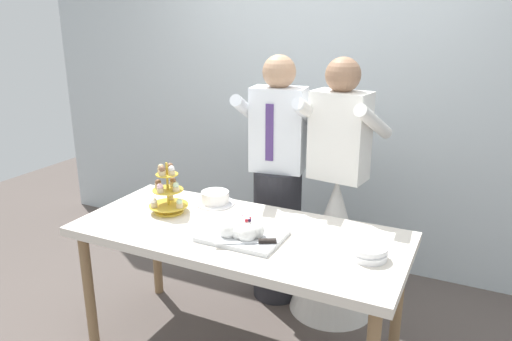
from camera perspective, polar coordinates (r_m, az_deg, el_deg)
name	(u,v)px	position (r m, az deg, el deg)	size (l,w,h in m)	color
rear_wall	(326,77)	(3.75, 8.15, 10.83)	(5.20, 0.10, 2.90)	silver
dessert_table	(239,242)	(2.69, -2.03, -8.41)	(1.80, 0.80, 0.78)	silver
cupcake_stand	(168,192)	(2.89, -10.30, -2.50)	(0.23, 0.23, 0.31)	gold
main_cake_tray	(243,230)	(2.55, -1.57, -7.03)	(0.42, 0.33, 0.13)	silver
plate_stack	(369,252)	(2.41, 13.08, -9.28)	(0.18, 0.18, 0.07)	white
round_cake	(215,198)	(3.01, -4.80, -3.27)	(0.24, 0.24, 0.08)	white
person_groom	(277,195)	(3.25, 2.52, -2.85)	(0.52, 0.54, 1.66)	#232328
person_bride	(335,228)	(3.18, 9.23, -6.68)	(0.56, 0.56, 1.66)	white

